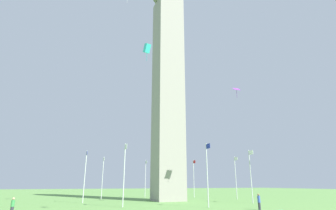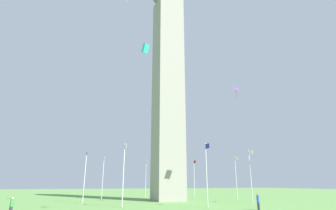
{
  "view_description": "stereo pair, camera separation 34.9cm",
  "coord_description": "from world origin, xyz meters",
  "px_view_note": "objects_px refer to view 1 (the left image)",
  "views": [
    {
      "loc": [
        46.33,
        -17.84,
        2.88
      ],
      "look_at": [
        0.0,
        0.0,
        17.49
      ],
      "focal_mm": 28.71,
      "sensor_mm": 36.0,
      "label": 1
    },
    {
      "loc": [
        46.46,
        -17.51,
        2.88
      ],
      "look_at": [
        0.0,
        0.0,
        17.49
      ],
      "focal_mm": 28.71,
      "sensor_mm": 36.0,
      "label": 2
    }
  ],
  "objects_px": {
    "flagpole_w": "(85,174)",
    "person_green_shirt": "(12,207)",
    "kite_purple_diamond": "(236,89)",
    "kite_cyan_box": "(147,48)",
    "flagpole_n": "(207,171)",
    "flagpole_sw": "(103,176)",
    "flagpole_s": "(145,177)",
    "flagpole_nw": "(124,171)",
    "flagpole_se": "(194,177)",
    "person_blue_shirt": "(259,202)",
    "flagpole_e": "(236,175)",
    "obelisk_monument": "(168,78)",
    "flagpole_ne": "(251,173)"
  },
  "relations": [
    {
      "from": "person_blue_shirt",
      "to": "person_green_shirt",
      "type": "bearing_deg",
      "value": 79.81
    },
    {
      "from": "flagpole_se",
      "to": "person_green_shirt",
      "type": "distance_m",
      "value": 41.25
    },
    {
      "from": "obelisk_monument",
      "to": "kite_purple_diamond",
      "type": "relative_size",
      "value": 26.76
    },
    {
      "from": "flagpole_w",
      "to": "person_green_shirt",
      "type": "relative_size",
      "value": 4.97
    },
    {
      "from": "flagpole_s",
      "to": "flagpole_se",
      "type": "bearing_deg",
      "value": 67.5
    },
    {
      "from": "flagpole_w",
      "to": "obelisk_monument",
      "type": "bearing_deg",
      "value": 90.24
    },
    {
      "from": "person_blue_shirt",
      "to": "flagpole_e",
      "type": "bearing_deg",
      "value": -30.72
    },
    {
      "from": "flagpole_se",
      "to": "flagpole_s",
      "type": "relative_size",
      "value": 1.0
    },
    {
      "from": "person_green_shirt",
      "to": "kite_purple_diamond",
      "type": "height_order",
      "value": "kite_purple_diamond"
    },
    {
      "from": "flagpole_ne",
      "to": "flagpole_nw",
      "type": "height_order",
      "value": "same"
    },
    {
      "from": "person_blue_shirt",
      "to": "person_green_shirt",
      "type": "height_order",
      "value": "person_blue_shirt"
    },
    {
      "from": "flagpole_s",
      "to": "person_blue_shirt",
      "type": "bearing_deg",
      "value": 6.68
    },
    {
      "from": "kite_purple_diamond",
      "to": "kite_cyan_box",
      "type": "relative_size",
      "value": 0.87
    },
    {
      "from": "flagpole_n",
      "to": "flagpole_se",
      "type": "bearing_deg",
      "value": 157.5
    },
    {
      "from": "flagpole_ne",
      "to": "flagpole_e",
      "type": "relative_size",
      "value": 1.0
    },
    {
      "from": "flagpole_sw",
      "to": "person_blue_shirt",
      "type": "xyz_separation_m",
      "value": [
        29.34,
        14.05,
        -3.58
      ]
    },
    {
      "from": "flagpole_e",
      "to": "person_green_shirt",
      "type": "xyz_separation_m",
      "value": [
        15.64,
        -36.21,
        -3.65
      ]
    },
    {
      "from": "flagpole_s",
      "to": "person_green_shirt",
      "type": "distance_m",
      "value": 37.28
    },
    {
      "from": "flagpole_w",
      "to": "flagpole_n",
      "type": "bearing_deg",
      "value": 45.0
    },
    {
      "from": "person_blue_shirt",
      "to": "person_green_shirt",
      "type": "distance_m",
      "value": 26.06
    },
    {
      "from": "kite_purple_diamond",
      "to": "flagpole_n",
      "type": "bearing_deg",
      "value": -90.72
    },
    {
      "from": "flagpole_w",
      "to": "kite_cyan_box",
      "type": "xyz_separation_m",
      "value": [
        22.11,
        3.45,
        11.92
      ]
    },
    {
      "from": "flagpole_se",
      "to": "flagpole_sw",
      "type": "xyz_separation_m",
      "value": [
        -0.0,
        -20.25,
        0.0
      ]
    },
    {
      "from": "flagpole_ne",
      "to": "person_green_shirt",
      "type": "bearing_deg",
      "value": -80.24
    },
    {
      "from": "flagpole_e",
      "to": "flagpole_w",
      "type": "xyz_separation_m",
      "value": [
        -0.0,
        -28.64,
        0.0
      ]
    },
    {
      "from": "person_green_shirt",
      "to": "kite_cyan_box",
      "type": "bearing_deg",
      "value": -35.7
    },
    {
      "from": "flagpole_e",
      "to": "flagpole_sw",
      "type": "height_order",
      "value": "same"
    },
    {
      "from": "flagpole_ne",
      "to": "flagpole_sw",
      "type": "xyz_separation_m",
      "value": [
        -20.25,
        -20.25,
        0.0
      ]
    },
    {
      "from": "obelisk_monument",
      "to": "flagpole_ne",
      "type": "bearing_deg",
      "value": 44.83
    },
    {
      "from": "flagpole_n",
      "to": "flagpole_s",
      "type": "xyz_separation_m",
      "value": [
        -28.64,
        0.0,
        0.0
      ]
    },
    {
      "from": "flagpole_n",
      "to": "flagpole_sw",
      "type": "relative_size",
      "value": 1.0
    },
    {
      "from": "flagpole_e",
      "to": "flagpole_sw",
      "type": "distance_m",
      "value": 26.46
    },
    {
      "from": "person_blue_shirt",
      "to": "flagpole_se",
      "type": "bearing_deg",
      "value": -14.24
    },
    {
      "from": "flagpole_e",
      "to": "person_blue_shirt",
      "type": "height_order",
      "value": "flagpole_e"
    },
    {
      "from": "flagpole_se",
      "to": "person_blue_shirt",
      "type": "bearing_deg",
      "value": -11.94
    },
    {
      "from": "person_blue_shirt",
      "to": "kite_cyan_box",
      "type": "height_order",
      "value": "kite_cyan_box"
    },
    {
      "from": "flagpole_s",
      "to": "flagpole_nw",
      "type": "distance_m",
      "value": 26.46
    },
    {
      "from": "flagpole_se",
      "to": "person_green_shirt",
      "type": "xyz_separation_m",
      "value": [
        25.76,
        -32.01,
        -3.65
      ]
    },
    {
      "from": "flagpole_sw",
      "to": "flagpole_w",
      "type": "relative_size",
      "value": 1.0
    },
    {
      "from": "flagpole_ne",
      "to": "flagpole_s",
      "type": "distance_m",
      "value": 26.46
    },
    {
      "from": "flagpole_ne",
      "to": "flagpole_se",
      "type": "relative_size",
      "value": 1.0
    },
    {
      "from": "flagpole_sw",
      "to": "person_blue_shirt",
      "type": "distance_m",
      "value": 32.73
    },
    {
      "from": "flagpole_se",
      "to": "flagpole_w",
      "type": "bearing_deg",
      "value": -67.5
    },
    {
      "from": "obelisk_monument",
      "to": "flagpole_ne",
      "type": "xyz_separation_m",
      "value": [
        10.19,
        10.13,
        -18.59
      ]
    },
    {
      "from": "obelisk_monument",
      "to": "flagpole_nw",
      "type": "height_order",
      "value": "obelisk_monument"
    },
    {
      "from": "flagpole_s",
      "to": "flagpole_nw",
      "type": "height_order",
      "value": "same"
    },
    {
      "from": "flagpole_se",
      "to": "flagpole_s",
      "type": "xyz_separation_m",
      "value": [
        -4.19,
        -10.13,
        0.0
      ]
    },
    {
      "from": "flagpole_s",
      "to": "flagpole_nw",
      "type": "relative_size",
      "value": 1.0
    },
    {
      "from": "flagpole_e",
      "to": "flagpole_se",
      "type": "distance_m",
      "value": 10.96
    },
    {
      "from": "flagpole_ne",
      "to": "person_green_shirt",
      "type": "xyz_separation_m",
      "value": [
        5.51,
        -32.01,
        -3.65
      ]
    }
  ]
}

